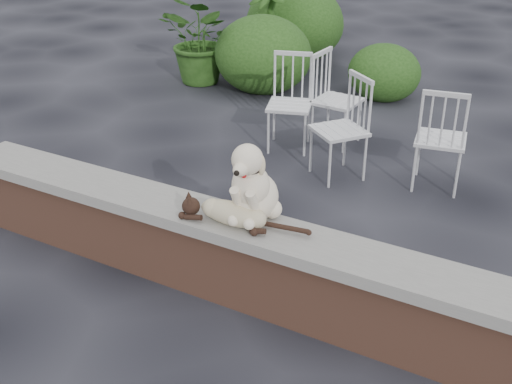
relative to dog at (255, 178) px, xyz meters
The scene contains 12 objects.
ground 1.13m from the dog, ahead, with size 60.00×60.00×0.00m, color black.
brick_wall 0.95m from the dog, ahead, with size 6.00×0.30×0.50m, color brown.
capstone 0.80m from the dog, ahead, with size 6.20×0.40×0.08m, color slate.
dog is the anchor object (origin of this frame).
cat 0.26m from the dog, 118.07° to the right, with size 1.00×0.24×0.17m, color #C4B48C, non-canonical shape.
chair_c 2.29m from the dog, 73.52° to the left, with size 0.56×0.56×0.94m, color white, non-canonical shape.
chair_b 1.97m from the dog, 96.26° to the left, with size 0.56×0.56×0.94m, color white, non-canonical shape.
chair_e 2.73m from the dog, 101.30° to the left, with size 0.56×0.56×0.94m, color white, non-canonical shape.
chair_a 2.50m from the dog, 111.22° to the left, with size 0.56×0.56×0.94m, color white, non-canonical shape.
potted_plant_a 4.64m from the dog, 127.43° to the left, with size 1.02×0.88×1.13m, color #1D3F12.
potted_plant_b 5.02m from the dog, 117.00° to the left, with size 0.74×0.74×1.33m, color #1D3F12.
shrubbery 5.09m from the dog, 113.09° to the left, with size 2.90×2.71×1.14m.
Camera 1 is at (1.00, -3.00, 2.60)m, focal length 44.86 mm.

